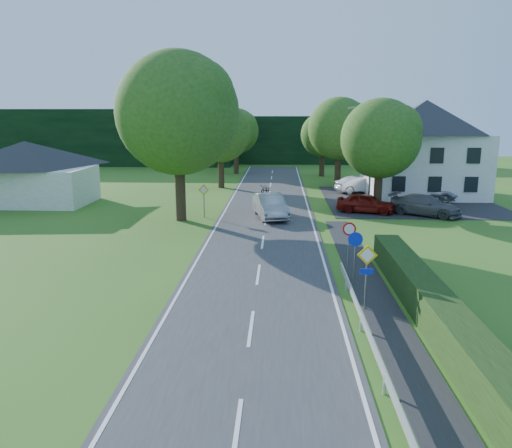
# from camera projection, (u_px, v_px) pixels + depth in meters

# --- Properties ---
(ground) EXTENTS (160.00, 160.00, 0.00)m
(ground) POSITION_uv_depth(u_px,v_px,m) (236.00, 436.00, 11.74)
(ground) COLOR #2E5C1A
(ground) RESTS_ON ground
(road) EXTENTS (7.00, 80.00, 0.04)m
(road) POSITION_uv_depth(u_px,v_px,m) (264.00, 234.00, 31.23)
(road) COLOR #353538
(road) RESTS_ON ground
(footpath) EXTENTS (1.50, 44.00, 0.04)m
(footpath) POSITION_uv_depth(u_px,v_px,m) (425.00, 394.00, 13.45)
(footpath) COLOR black
(footpath) RESTS_ON ground
(parking_pad) EXTENTS (14.00, 16.00, 0.04)m
(parking_pad) POSITION_uv_depth(u_px,v_px,m) (406.00, 200.00, 43.35)
(parking_pad) COLOR black
(parking_pad) RESTS_ON ground
(line_edge_left) EXTENTS (0.12, 80.00, 0.01)m
(line_edge_left) POSITION_uv_depth(u_px,v_px,m) (212.00, 233.00, 31.38)
(line_edge_left) COLOR white
(line_edge_left) RESTS_ON road
(line_edge_right) EXTENTS (0.12, 80.00, 0.01)m
(line_edge_right) POSITION_uv_depth(u_px,v_px,m) (316.00, 234.00, 31.08)
(line_edge_right) COLOR white
(line_edge_right) RESTS_ON road
(line_centre) EXTENTS (0.12, 80.00, 0.01)m
(line_centre) POSITION_uv_depth(u_px,v_px,m) (264.00, 234.00, 31.23)
(line_centre) COLOR white
(line_centre) RESTS_ON road
(tree_main) EXTENTS (9.40, 9.40, 11.64)m
(tree_main) POSITION_uv_depth(u_px,v_px,m) (179.00, 137.00, 34.15)
(tree_main) COLOR #294E17
(tree_main) RESTS_ON ground
(tree_left_far) EXTENTS (7.00, 7.00, 8.58)m
(tree_left_far) POSITION_uv_depth(u_px,v_px,m) (221.00, 145.00, 50.04)
(tree_left_far) COLOR #294E17
(tree_left_far) RESTS_ON ground
(tree_right_far) EXTENTS (7.40, 7.40, 9.09)m
(tree_right_far) POSITION_uv_depth(u_px,v_px,m) (339.00, 142.00, 51.37)
(tree_right_far) COLOR #294E17
(tree_right_far) RESTS_ON ground
(tree_left_back) EXTENTS (6.60, 6.60, 8.07)m
(tree_left_back) POSITION_uv_depth(u_px,v_px,m) (236.00, 141.00, 61.77)
(tree_left_back) COLOR #294E17
(tree_left_back) RESTS_ON ground
(tree_right_back) EXTENTS (6.20, 6.20, 7.56)m
(tree_right_back) POSITION_uv_depth(u_px,v_px,m) (322.00, 145.00, 59.38)
(tree_right_back) COLOR #294E17
(tree_right_back) RESTS_ON ground
(tree_right_mid) EXTENTS (7.00, 7.00, 8.58)m
(tree_right_mid) POSITION_uv_depth(u_px,v_px,m) (380.00, 156.00, 37.71)
(tree_right_mid) COLOR #294E17
(tree_right_mid) RESTS_ON ground
(treeline_left) EXTENTS (44.00, 6.00, 8.00)m
(treeline_left) POSITION_uv_depth(u_px,v_px,m) (81.00, 137.00, 72.62)
(treeline_left) COLOR black
(treeline_left) RESTS_ON ground
(treeline_right) EXTENTS (30.00, 5.00, 7.00)m
(treeline_right) POSITION_uv_depth(u_px,v_px,m) (327.00, 140.00, 74.95)
(treeline_right) COLOR black
(treeline_right) RESTS_ON ground
(bungalow_left) EXTENTS (11.00, 6.50, 5.20)m
(bungalow_left) POSITION_uv_depth(u_px,v_px,m) (27.00, 171.00, 41.33)
(bungalow_left) COLOR beige
(bungalow_left) RESTS_ON ground
(house_white) EXTENTS (10.60, 8.40, 8.60)m
(house_white) POSITION_uv_depth(u_px,v_px,m) (424.00, 147.00, 45.23)
(house_white) COLOR white
(house_white) RESTS_ON ground
(streetlight) EXTENTS (2.03, 0.18, 8.00)m
(streetlight) POSITION_uv_depth(u_px,v_px,m) (369.00, 151.00, 39.64)
(streetlight) COLOR slate
(streetlight) RESTS_ON ground
(sign_priority_right) EXTENTS (0.78, 0.09, 2.59)m
(sign_priority_right) POSITION_uv_depth(u_px,v_px,m) (367.00, 265.00, 18.93)
(sign_priority_right) COLOR slate
(sign_priority_right) RESTS_ON ground
(sign_roundabout) EXTENTS (0.64, 0.08, 2.37)m
(sign_roundabout) POSITION_uv_depth(u_px,v_px,m) (355.00, 248.00, 21.88)
(sign_roundabout) COLOR slate
(sign_roundabout) RESTS_ON ground
(sign_speed_limit) EXTENTS (0.64, 0.11, 2.37)m
(sign_speed_limit) POSITION_uv_depth(u_px,v_px,m) (349.00, 235.00, 23.80)
(sign_speed_limit) COLOR slate
(sign_speed_limit) RESTS_ON ground
(sign_priority_left) EXTENTS (0.78, 0.09, 2.44)m
(sign_priority_left) POSITION_uv_depth(u_px,v_px,m) (204.00, 194.00, 35.93)
(sign_priority_left) COLOR slate
(sign_priority_left) RESTS_ON ground
(moving_car) EXTENTS (2.89, 5.45, 1.71)m
(moving_car) POSITION_uv_depth(u_px,v_px,m) (270.00, 206.00, 35.96)
(moving_car) COLOR #9F9EA3
(moving_car) RESTS_ON road
(motorcycle) EXTENTS (1.28, 1.97, 0.98)m
(motorcycle) POSITION_uv_depth(u_px,v_px,m) (265.00, 190.00, 45.92)
(motorcycle) COLOR black
(motorcycle) RESTS_ON road
(parked_car_red) EXTENTS (4.68, 2.94, 1.48)m
(parked_car_red) POSITION_uv_depth(u_px,v_px,m) (366.00, 203.00, 37.81)
(parked_car_red) COLOR maroon
(parked_car_red) RESTS_ON parking_pad
(parked_car_silver_a) EXTENTS (4.94, 2.81, 1.54)m
(parked_car_silver_a) POSITION_uv_depth(u_px,v_px,m) (360.00, 185.00, 47.23)
(parked_car_silver_a) COLOR silver
(parked_car_silver_a) RESTS_ON parking_pad
(parked_car_grey) EXTENTS (5.46, 4.61, 1.50)m
(parked_car_grey) POSITION_uv_depth(u_px,v_px,m) (425.00, 205.00, 36.86)
(parked_car_grey) COLOR #57565C
(parked_car_grey) RESTS_ON parking_pad
(parked_car_silver_b) EXTENTS (5.54, 3.36, 1.44)m
(parked_car_silver_b) POSITION_uv_depth(u_px,v_px,m) (427.00, 192.00, 43.25)
(parked_car_silver_b) COLOR #B1B3B9
(parked_car_silver_b) RESTS_ON parking_pad
(parasol) EXTENTS (2.22, 2.26, 1.94)m
(parasol) POSITION_uv_depth(u_px,v_px,m) (372.00, 186.00, 45.21)
(parasol) COLOR red
(parasol) RESTS_ON parking_pad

